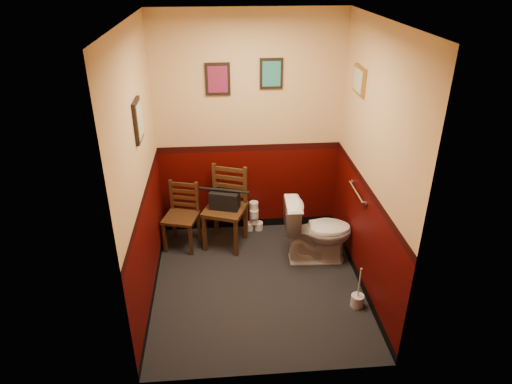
# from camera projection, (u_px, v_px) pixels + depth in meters

# --- Properties ---
(floor) EXTENTS (2.20, 2.40, 0.00)m
(floor) POSITION_uv_depth(u_px,v_px,m) (258.00, 284.00, 4.95)
(floor) COLOR black
(floor) RESTS_ON ground
(ceiling) EXTENTS (2.20, 2.40, 0.00)m
(ceiling) POSITION_uv_depth(u_px,v_px,m) (259.00, 21.00, 3.70)
(ceiling) COLOR silver
(ceiling) RESTS_ON ground
(wall_back) EXTENTS (2.20, 0.00, 2.70)m
(wall_back) POSITION_uv_depth(u_px,v_px,m) (249.00, 129.00, 5.39)
(wall_back) COLOR #3A0402
(wall_back) RESTS_ON ground
(wall_front) EXTENTS (2.20, 0.00, 2.70)m
(wall_front) POSITION_uv_depth(u_px,v_px,m) (273.00, 241.00, 3.26)
(wall_front) COLOR #3A0402
(wall_front) RESTS_ON ground
(wall_left) EXTENTS (0.00, 2.40, 2.70)m
(wall_left) POSITION_uv_depth(u_px,v_px,m) (141.00, 176.00, 4.24)
(wall_left) COLOR #3A0402
(wall_left) RESTS_ON ground
(wall_right) EXTENTS (0.00, 2.40, 2.70)m
(wall_right) POSITION_uv_depth(u_px,v_px,m) (371.00, 167.00, 4.41)
(wall_right) COLOR #3A0402
(wall_right) RESTS_ON ground
(grab_bar) EXTENTS (0.05, 0.56, 0.06)m
(grab_bar) POSITION_uv_depth(u_px,v_px,m) (357.00, 192.00, 4.81)
(grab_bar) COLOR silver
(grab_bar) RESTS_ON wall_right
(framed_print_back_a) EXTENTS (0.28, 0.04, 0.36)m
(framed_print_back_a) POSITION_uv_depth(u_px,v_px,m) (218.00, 79.00, 5.07)
(framed_print_back_a) COLOR black
(framed_print_back_a) RESTS_ON wall_back
(framed_print_back_b) EXTENTS (0.26, 0.04, 0.34)m
(framed_print_back_b) POSITION_uv_depth(u_px,v_px,m) (271.00, 74.00, 5.09)
(framed_print_back_b) COLOR black
(framed_print_back_b) RESTS_ON wall_back
(framed_print_left) EXTENTS (0.04, 0.30, 0.38)m
(framed_print_left) POSITION_uv_depth(u_px,v_px,m) (138.00, 121.00, 4.10)
(framed_print_left) COLOR black
(framed_print_left) RESTS_ON wall_left
(framed_print_right) EXTENTS (0.04, 0.34, 0.28)m
(framed_print_right) POSITION_uv_depth(u_px,v_px,m) (359.00, 80.00, 4.61)
(framed_print_right) COLOR olive
(framed_print_right) RESTS_ON wall_right
(toilet) EXTENTS (0.79, 0.46, 0.76)m
(toilet) POSITION_uv_depth(u_px,v_px,m) (318.00, 231.00, 5.19)
(toilet) COLOR white
(toilet) RESTS_ON floor
(toilet_brush) EXTENTS (0.13, 0.13, 0.47)m
(toilet_brush) POSITION_uv_depth(u_px,v_px,m) (357.00, 300.00, 4.61)
(toilet_brush) COLOR silver
(toilet_brush) RESTS_ON floor
(chair_left) EXTENTS (0.46, 0.46, 0.80)m
(chair_left) POSITION_uv_depth(u_px,v_px,m) (182.00, 216.00, 5.45)
(chair_left) COLOR #4B2D16
(chair_left) RESTS_ON floor
(chair_right) EXTENTS (0.59, 0.59, 0.98)m
(chair_right) POSITION_uv_depth(u_px,v_px,m) (226.00, 208.00, 5.46)
(chair_right) COLOR #4B2D16
(chair_right) RESTS_ON floor
(handbag) EXTENTS (0.38, 0.26, 0.25)m
(handbag) POSITION_uv_depth(u_px,v_px,m) (225.00, 200.00, 5.36)
(handbag) COLOR black
(handbag) RESTS_ON chair_right
(tp_stack) EXTENTS (0.23, 0.14, 0.41)m
(tp_stack) POSITION_uv_depth(u_px,v_px,m) (254.00, 218.00, 5.85)
(tp_stack) COLOR silver
(tp_stack) RESTS_ON floor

